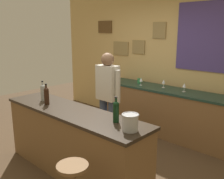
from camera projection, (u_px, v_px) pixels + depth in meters
ground_plane at (94, 161)px, 3.90m from camera, size 10.00×10.00×0.00m
back_wall at (169, 58)px, 5.01m from camera, size 6.00×0.09×2.80m
bar_counter at (73, 142)px, 3.51m from camera, size 2.40×0.60×0.92m
side_counter at (174, 114)px, 4.71m from camera, size 3.09×0.56×0.90m
bartender at (108, 95)px, 4.13m from camera, size 0.52×0.21×1.62m
wine_bottle_a at (43, 92)px, 3.84m from camera, size 0.07×0.07×0.31m
wine_bottle_b at (46, 95)px, 3.64m from camera, size 0.07×0.07×0.31m
wine_bottle_c at (116, 111)px, 2.94m from camera, size 0.07×0.07×0.31m
ice_bucket at (130, 122)px, 2.70m from camera, size 0.19×0.19×0.19m
wine_glass_a at (141, 80)px, 4.99m from camera, size 0.07×0.07×0.16m
wine_glass_b at (164, 82)px, 4.79m from camera, size 0.07×0.07×0.16m
wine_glass_c at (184, 86)px, 4.48m from camera, size 0.07×0.07×0.16m
coffee_mug at (139, 81)px, 5.22m from camera, size 0.12×0.08×0.09m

